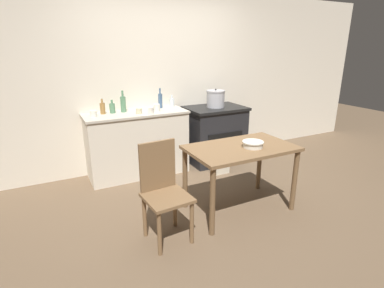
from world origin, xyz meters
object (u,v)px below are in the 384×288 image
Objects in this scene: stock_pot at (216,99)px; bottle_left at (123,104)px; bottle_center at (103,108)px; cup_far_right at (93,114)px; work_table at (241,156)px; bottle_mid_left at (112,108)px; bottle_far_left at (160,100)px; cup_right at (139,111)px; bottle_center_left at (172,103)px; cup_center_right at (151,111)px; mixing_bowl_large at (253,144)px; cup_mid_right at (157,108)px; stove at (215,134)px; chair at (163,189)px; flour_sack at (220,161)px.

bottle_left is at bearing 174.05° from stock_pot.
bottle_center is 0.19m from cup_far_right.
work_table is 6.45× the size of bottle_mid_left.
work_table is at bearing -79.41° from bottle_far_left.
bottle_mid_left is at bearing 143.96° from cup_right.
cup_far_right is at bearing -171.20° from bottle_far_left.
stock_pot is at bearing 3.34° from cup_right.
bottle_center_left is 2.08× the size of cup_center_right.
mixing_bowl_large is 0.78× the size of bottle_left.
stock_pot is 0.96m from cup_mid_right.
cup_right is at bearing 119.45° from mixing_bowl_large.
stove reaches higher than work_table.
bottle_far_left is 0.24m from cup_mid_right.
bottle_center reaches higher than cup_center_right.
cup_center_right is at bearing -33.79° from bottle_mid_left.
stove is 1.63m from bottle_mid_left.
chair is 1.65m from cup_mid_right.
cup_center_right is 0.93× the size of cup_mid_right.
cup_right is at bearing 151.34° from cup_center_right.
mixing_bowl_large is at bearing -59.81° from bottle_left.
flour_sack is 1.74× the size of bottle_center.
work_table is 14.40× the size of cup_right.
cup_mid_right reaches higher than cup_center_right.
flour_sack is 1.19m from cup_mid_right.
bottle_left is 0.42m from cup_center_right.
flour_sack is at bearing -26.53° from bottle_left.
bottle_center is 0.48m from cup_right.
chair is (-0.94, -0.10, -0.14)m from work_table.
cup_center_right reaches higher than flour_sack.
stove is 1.59m from mixing_bowl_large.
cup_center_right is 0.74m from cup_far_right.
stock_pot is 1.39m from bottle_left.
work_table is 1.49m from cup_mid_right.
stove is at bearing 73.71° from mixing_bowl_large.
bottle_left is at bearing 153.47° from flour_sack.
bottle_center_left is 1.13m from cup_far_right.
bottle_far_left is at bearing 154.26° from bottle_center_left.
flour_sack is 1.24× the size of bottle_far_left.
bottle_left is 0.16m from bottle_mid_left.
bottle_center_left reaches higher than cup_mid_right.
bottle_center_left is at bearing 17.77° from cup_right.
stock_pot is 1.67m from bottle_center.
mixing_bowl_large is 0.80× the size of bottle_far_left.
flour_sack is 1.24m from bottle_far_left.
cup_far_right is (-0.42, -0.12, -0.07)m from bottle_left.
cup_center_right is at bearing 113.85° from work_table.
chair is at bearing -83.63° from bottle_center.
cup_mid_right is (-0.78, 0.44, 0.78)m from flour_sack.
bottle_mid_left reaches higher than flour_sack.
bottle_far_left is 1.61× the size of bottle_mid_left.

